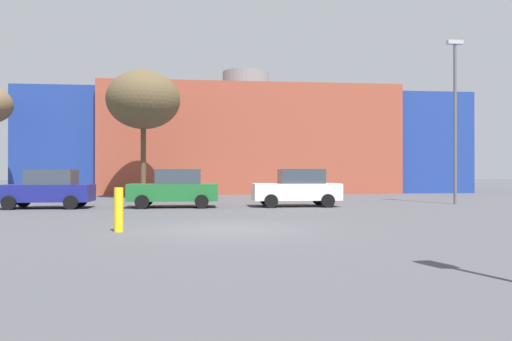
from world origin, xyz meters
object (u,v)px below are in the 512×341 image
Objects in this scene: bollard_yellow_0 at (119,210)px; bare_tree_1 at (143,100)px; parked_car_1 at (48,189)px; parked_car_3 at (297,188)px; parked_car_2 at (175,188)px; street_lamp at (455,112)px.

bare_tree_1 is at bearing 94.54° from bollard_yellow_0.
parked_car_3 is (11.29, 0.00, 0.02)m from parked_car_1.
street_lamp is at bearing -176.45° from parked_car_2.
parked_car_1 is at bearing 116.26° from bollard_yellow_0.
bare_tree_1 is 18.46m from bollard_yellow_0.
street_lamp reaches higher than bare_tree_1.
bare_tree_1 reaches higher than parked_car_2.
parked_car_1 is at bearing -0.00° from parked_car_2.
parked_car_2 is (5.59, -0.00, 0.02)m from parked_car_1.
street_lamp is (19.54, 0.87, 3.82)m from parked_car_1.
parked_car_2 reaches higher than bollard_yellow_0.
parked_car_3 is 0.49× the size of street_lamp.
parked_car_1 is at bearing 0.00° from parked_car_3.
bollard_yellow_0 is at bearing 116.26° from parked_car_1.
bollard_yellow_0 is at bearing -85.46° from bare_tree_1.
bare_tree_1 is (-2.36, 8.21, 5.20)m from parked_car_2.
street_lamp is at bearing -24.24° from bare_tree_1.
parked_car_2 reaches higher than parked_car_1.
parked_car_3 is at bearing -180.00° from parked_car_2.
bare_tree_1 is at bearing 155.76° from street_lamp.
parked_car_1 is 5.59m from parked_car_2.
parked_car_2 is 3.39× the size of bollard_yellow_0.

